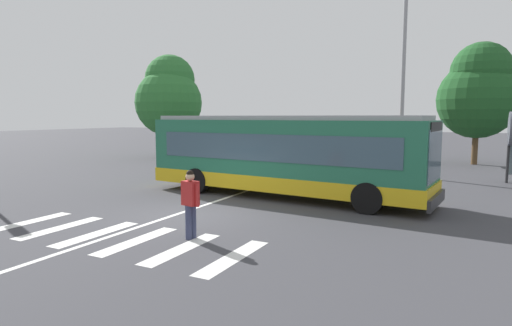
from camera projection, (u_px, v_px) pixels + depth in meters
name	position (u px, v px, depth m)	size (l,w,h in m)	color
ground_plane	(190.00, 214.00, 13.18)	(160.00, 160.00, 0.00)	#3D3D42
city_transit_bus	(283.00, 155.00, 15.98)	(11.11, 3.56, 3.06)	black
pedestrian_crossing_street	(190.00, 200.00, 10.46)	(0.57, 0.33, 1.72)	#333856
parked_car_teal	(253.00, 152.00, 27.16)	(2.25, 4.66, 1.35)	black
parked_car_champagne	(295.00, 153.00, 26.08)	(2.09, 4.60, 1.35)	black
parked_car_charcoal	(339.00, 155.00, 24.79)	(2.25, 4.66, 1.35)	black
parked_car_red	(384.00, 158.00, 23.41)	(2.10, 4.61, 1.35)	black
twin_arm_street_lamp	(404.00, 61.00, 21.20)	(4.36, 0.32, 9.53)	#939399
background_tree_left	(169.00, 96.00, 31.02)	(4.83, 4.83, 7.53)	brown
background_tree_right	(479.00, 91.00, 26.42)	(4.85, 4.85, 7.60)	brown
crosswalk_painted_stripes	(116.00, 237.00, 10.67)	(7.26, 2.62, 0.01)	silver
lane_center_line	(214.00, 202.00, 15.12)	(0.16, 24.00, 0.01)	silver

